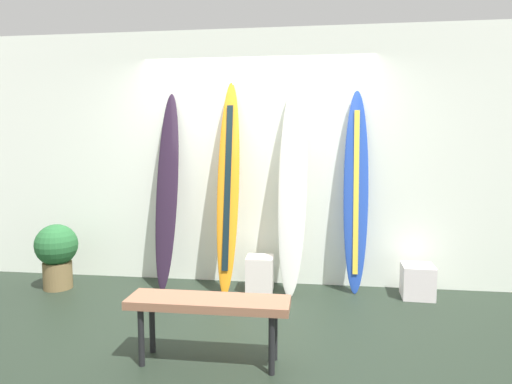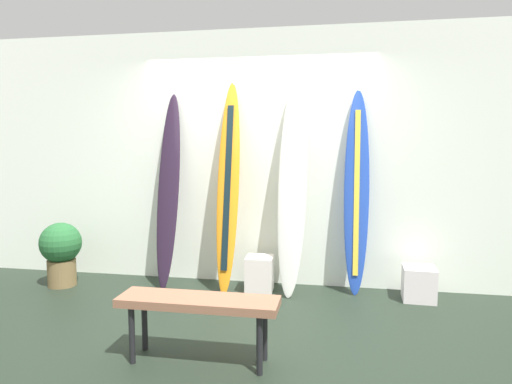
{
  "view_description": "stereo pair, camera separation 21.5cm",
  "coord_description": "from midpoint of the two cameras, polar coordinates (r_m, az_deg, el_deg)",
  "views": [
    {
      "loc": [
        0.65,
        -3.75,
        1.57
      ],
      "look_at": [
        0.02,
        0.95,
        1.06
      ],
      "focal_mm": 31.72,
      "sensor_mm": 36.0,
      "label": 1
    },
    {
      "loc": [
        0.86,
        -3.72,
        1.57
      ],
      "look_at": [
        0.02,
        0.95,
        1.06
      ],
      "focal_mm": 31.72,
      "sensor_mm": 36.0,
      "label": 2
    }
  ],
  "objects": [
    {
      "name": "ground",
      "position": [
        4.13,
        -3.69,
        -16.49
      ],
      "size": [
        8.0,
        8.0,
        0.04
      ],
      "primitive_type": "cube",
      "color": "#202C21"
    },
    {
      "name": "potted_plant",
      "position": [
        5.4,
        -24.9,
        -6.87
      ],
      "size": [
        0.45,
        0.45,
        0.7
      ],
      "color": "olive",
      "rests_on": "ground"
    },
    {
      "name": "bench",
      "position": [
        3.33,
        -7.91,
        -14.14
      ],
      "size": [
        1.16,
        0.31,
        0.48
      ],
      "color": "#916047",
      "rests_on": "ground"
    },
    {
      "name": "surfboard_ivory",
      "position": [
        4.7,
        3.32,
        0.65
      ],
      "size": [
        0.32,
        0.52,
        2.24
      ],
      "color": "silver",
      "rests_on": "ground"
    },
    {
      "name": "surfboard_charcoal",
      "position": [
        5.0,
        -12.37,
        0.18
      ],
      "size": [
        0.25,
        0.49,
        2.12
      ],
      "color": "#27192C",
      "rests_on": "ground"
    },
    {
      "name": "display_block_left",
      "position": [
        4.94,
        18.51,
        -10.63
      ],
      "size": [
        0.33,
        0.33,
        0.34
      ],
      "color": "white",
      "rests_on": "ground"
    },
    {
      "name": "wall_back",
      "position": [
        5.09,
        -0.93,
        4.27
      ],
      "size": [
        7.2,
        0.2,
        2.8
      ],
      "primitive_type": "cube",
      "color": "white",
      "rests_on": "ground"
    },
    {
      "name": "surfboard_sunset",
      "position": [
        4.76,
        -4.83,
        0.49
      ],
      "size": [
        0.24,
        0.55,
        2.23
      ],
      "color": "orange",
      "rests_on": "ground"
    },
    {
      "name": "surfboard_cobalt",
      "position": [
        4.81,
        11.24,
        -0.24
      ],
      "size": [
        0.26,
        0.28,
        2.12
      ],
      "color": "#2449B7",
      "rests_on": "ground"
    },
    {
      "name": "display_block_center",
      "position": [
        4.87,
        -0.81,
        -10.3
      ],
      "size": [
        0.29,
        0.29,
        0.38
      ],
      "color": "white",
      "rests_on": "ground"
    }
  ]
}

